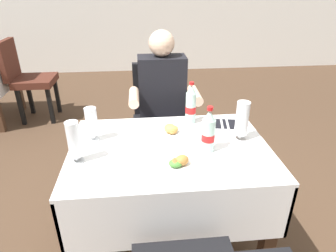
% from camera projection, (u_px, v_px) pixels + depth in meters
% --- Properties ---
extents(ground_plane, '(11.00, 11.00, 0.00)m').
position_uv_depth(ground_plane, '(182.00, 230.00, 2.05)').
color(ground_plane, '#473323').
extents(main_dining_table, '(1.12, 0.79, 0.73)m').
position_uv_depth(main_dining_table, '(170.00, 172.00, 1.72)').
color(main_dining_table, white).
rests_on(main_dining_table, ground).
extents(chair_far_diner_seat, '(0.44, 0.50, 0.97)m').
position_uv_depth(chair_far_diner_seat, '(160.00, 117.00, 2.42)').
color(chair_far_diner_seat, black).
rests_on(chair_far_diner_seat, ground).
extents(seated_diner_far, '(0.50, 0.46, 1.26)m').
position_uv_depth(seated_diner_far, '(163.00, 104.00, 2.26)').
color(seated_diner_far, '#282D42').
rests_on(seated_diner_far, ground).
extents(plate_near_camera, '(0.22, 0.22, 0.06)m').
position_uv_depth(plate_near_camera, '(177.00, 165.00, 1.45)').
color(plate_near_camera, white).
rests_on(plate_near_camera, main_dining_table).
extents(plate_far_diner, '(0.24, 0.24, 0.06)m').
position_uv_depth(plate_far_diner, '(172.00, 131.00, 1.77)').
color(plate_far_diner, white).
rests_on(plate_far_diner, main_dining_table).
extents(beer_glass_left, '(0.07, 0.07, 0.23)m').
position_uv_depth(beer_glass_left, '(74.00, 141.00, 1.46)').
color(beer_glass_left, white).
rests_on(beer_glass_left, main_dining_table).
extents(beer_glass_middle, '(0.07, 0.07, 0.24)m').
position_uv_depth(beer_glass_middle, '(242.00, 121.00, 1.66)').
color(beer_glass_middle, white).
rests_on(beer_glass_middle, main_dining_table).
extents(beer_glass_right, '(0.07, 0.07, 0.20)m').
position_uv_depth(beer_glass_right, '(92.00, 123.00, 1.66)').
color(beer_glass_right, white).
rests_on(beer_glass_right, main_dining_table).
extents(cola_bottle_primary, '(0.07, 0.07, 0.26)m').
position_uv_depth(cola_bottle_primary, '(208.00, 132.00, 1.55)').
color(cola_bottle_primary, silver).
rests_on(cola_bottle_primary, main_dining_table).
extents(cola_bottle_secondary, '(0.07, 0.07, 0.28)m').
position_uv_depth(cola_bottle_secondary, '(191.00, 105.00, 1.86)').
color(cola_bottle_secondary, silver).
rests_on(cola_bottle_secondary, main_dining_table).
extents(napkin_cutlery_set, '(0.19, 0.20, 0.01)m').
position_uv_depth(napkin_cutlery_set, '(224.00, 124.00, 1.89)').
color(napkin_cutlery_set, black).
rests_on(napkin_cutlery_set, main_dining_table).
extents(background_chair_right, '(0.50, 0.44, 0.97)m').
position_uv_depth(background_chair_right, '(26.00, 76.00, 3.46)').
color(background_chair_right, '#4C2319').
rests_on(background_chair_right, ground).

